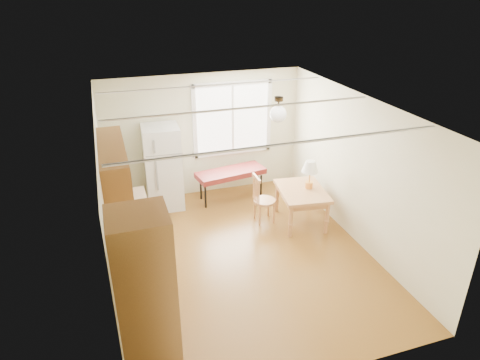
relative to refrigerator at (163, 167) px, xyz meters
name	(u,v)px	position (x,y,z in m)	size (l,w,h in m)	color
room_shell	(243,187)	(0.92, -2.12, 0.43)	(4.60, 5.60, 2.62)	#5E3813
kitchen_run	(135,253)	(-0.80, -2.75, 0.02)	(0.65, 3.40, 2.20)	brown
window_unit	(233,119)	(1.52, 0.35, 0.73)	(1.64, 0.05, 1.51)	white
pendant_light	(278,113)	(1.62, -1.72, 1.41)	(0.26, 0.26, 0.40)	black
refrigerator	(163,167)	(0.00, 0.00, 0.00)	(0.71, 0.73, 1.65)	silver
bench	(231,174)	(1.32, -0.15, -0.25)	(1.45, 0.73, 0.64)	maroon
dining_table	(302,195)	(2.28, -1.42, -0.26)	(0.94, 1.17, 0.67)	#AE7242
chair	(260,196)	(1.56, -1.18, -0.30)	(0.41, 0.41, 0.92)	#AE7242
table_lamp	(310,169)	(2.42, -1.39, 0.22)	(0.30, 0.30, 0.53)	gold
coffee_maker	(139,270)	(-0.80, -3.37, 0.20)	(0.20, 0.25, 0.34)	black
kettle	(129,260)	(-0.89, -3.11, 0.18)	(0.13, 0.13, 0.25)	red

